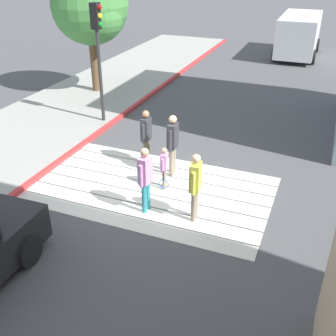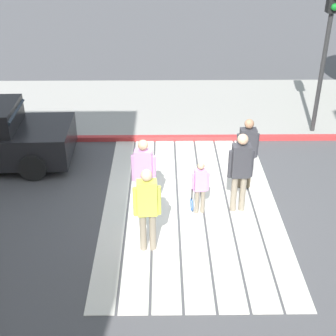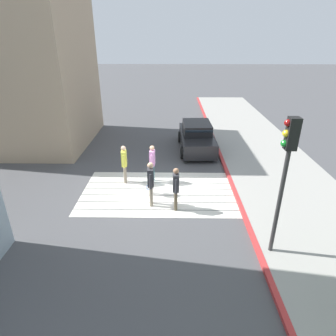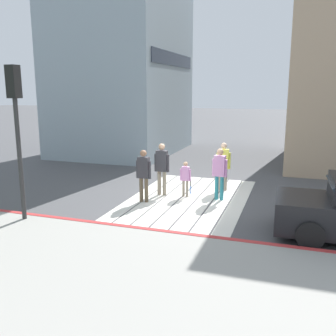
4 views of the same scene
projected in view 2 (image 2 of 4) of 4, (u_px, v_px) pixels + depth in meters
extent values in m
plane|color=#4C4C4F|center=(190.00, 205.00, 10.47)|extent=(120.00, 120.00, 0.00)
cube|color=silver|center=(116.00, 205.00, 10.45)|extent=(6.40, 0.50, 0.01)
cube|color=silver|center=(141.00, 205.00, 10.46)|extent=(6.40, 0.50, 0.01)
cube|color=silver|center=(165.00, 205.00, 10.46)|extent=(6.40, 0.50, 0.01)
cube|color=silver|center=(190.00, 205.00, 10.47)|extent=(6.40, 0.50, 0.01)
cube|color=silver|center=(215.00, 204.00, 10.47)|extent=(6.40, 0.50, 0.01)
cube|color=silver|center=(240.00, 204.00, 10.48)|extent=(6.40, 0.50, 0.01)
cube|color=silver|center=(265.00, 204.00, 10.49)|extent=(6.40, 0.50, 0.01)
cube|color=#9E9B93|center=(181.00, 106.00, 15.32)|extent=(4.80, 40.00, 0.12)
cube|color=#BC3333|center=(184.00, 138.00, 13.27)|extent=(0.16, 40.00, 0.13)
cube|color=#1E2833|center=(13.00, 119.00, 11.59)|extent=(1.48, 0.37, 0.49)
cylinder|color=black|center=(33.00, 167.00, 11.28)|extent=(0.24, 0.67, 0.66)
cylinder|color=black|center=(47.00, 135.00, 12.81)|extent=(0.24, 0.67, 0.66)
cylinder|color=#2D2D2D|center=(321.00, 77.00, 12.81)|extent=(0.12, 0.12, 3.40)
sphere|color=#188429|center=(335.00, 7.00, 11.75)|extent=(0.18, 0.18, 0.18)
cylinder|color=brown|center=(249.00, 172.00, 10.93)|extent=(0.12, 0.12, 0.82)
cylinder|color=brown|center=(241.00, 172.00, 10.92)|extent=(0.12, 0.12, 0.82)
cube|color=#333338|center=(248.00, 143.00, 10.56)|extent=(0.23, 0.36, 0.68)
sphere|color=#9E7051|center=(249.00, 124.00, 10.33)|extent=(0.21, 0.21, 0.21)
cylinder|color=#333338|center=(257.00, 145.00, 10.60)|extent=(0.09, 0.09, 0.58)
cylinder|color=#333338|center=(238.00, 146.00, 10.58)|extent=(0.09, 0.09, 0.58)
cylinder|color=gray|center=(153.00, 231.00, 8.95)|extent=(0.12, 0.12, 0.83)
cylinder|color=gray|center=(143.00, 232.00, 8.93)|extent=(0.12, 0.12, 0.83)
cube|color=#D8D84C|center=(147.00, 198.00, 8.56)|extent=(0.26, 0.38, 0.69)
sphere|color=beige|center=(146.00, 175.00, 8.33)|extent=(0.21, 0.21, 0.21)
cylinder|color=#D8D84C|center=(159.00, 200.00, 8.62)|extent=(0.09, 0.09, 0.59)
cylinder|color=#D8D84C|center=(135.00, 202.00, 8.58)|extent=(0.09, 0.09, 0.59)
cylinder|color=gray|center=(243.00, 193.00, 10.09)|extent=(0.13, 0.13, 0.86)
cylinder|color=gray|center=(234.00, 193.00, 10.08)|extent=(0.13, 0.13, 0.86)
cube|color=#333338|center=(241.00, 161.00, 9.70)|extent=(0.25, 0.38, 0.72)
sphere|color=tan|center=(243.00, 139.00, 9.45)|extent=(0.22, 0.22, 0.22)
cylinder|color=#333338|center=(251.00, 164.00, 9.74)|extent=(0.09, 0.09, 0.61)
cylinder|color=#333338|center=(230.00, 164.00, 9.72)|extent=(0.09, 0.09, 0.61)
cylinder|color=teal|center=(149.00, 197.00, 10.01)|extent=(0.12, 0.12, 0.82)
cylinder|color=teal|center=(140.00, 196.00, 10.02)|extent=(0.12, 0.12, 0.82)
cube|color=#D18CC6|center=(144.00, 165.00, 9.64)|extent=(0.25, 0.38, 0.68)
sphere|color=tan|center=(143.00, 145.00, 9.41)|extent=(0.21, 0.21, 0.21)
cylinder|color=#D18CC6|center=(154.00, 169.00, 9.66)|extent=(0.09, 0.09, 0.58)
cylinder|color=#D18CC6|center=(133.00, 168.00, 9.69)|extent=(0.09, 0.09, 0.58)
cylinder|color=gray|center=(203.00, 201.00, 10.08)|extent=(0.09, 0.09, 0.58)
cylinder|color=gray|center=(197.00, 202.00, 10.07)|extent=(0.09, 0.09, 0.58)
cube|color=#D18CC6|center=(201.00, 180.00, 9.81)|extent=(0.18, 0.27, 0.48)
sphere|color=tan|center=(201.00, 166.00, 9.65)|extent=(0.15, 0.15, 0.15)
cylinder|color=#D18CC6|center=(208.00, 182.00, 9.85)|extent=(0.06, 0.06, 0.41)
cylinder|color=#D18CC6|center=(193.00, 182.00, 9.82)|extent=(0.06, 0.06, 0.41)
cylinder|color=black|center=(192.00, 195.00, 9.93)|extent=(0.03, 0.03, 0.28)
torus|color=blue|center=(192.00, 205.00, 10.05)|extent=(0.28, 0.05, 0.28)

